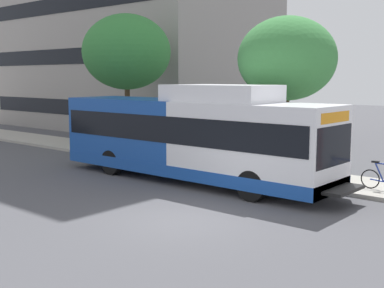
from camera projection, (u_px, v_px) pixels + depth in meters
The scene contains 5 objects.
ground_plane at pixel (28, 181), 19.14m from camera, with size 120.00×120.00×0.00m, color #4C4C51.
sidewalk_curb at pixel (188, 161), 23.10m from camera, with size 3.00×56.00×0.14m, color #A8A399.
transit_bus at pixel (191, 136), 18.88m from camera, with size 2.58×12.25×3.65m.
street_tree_near_stop at pixel (287, 59), 19.95m from camera, with size 3.92×3.92×6.18m.
street_tree_mid_block at pixel (127, 52), 26.60m from camera, with size 4.68×4.68×7.09m.
Camera 1 is at (-10.14, -9.01, 3.91)m, focal length 47.05 mm.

